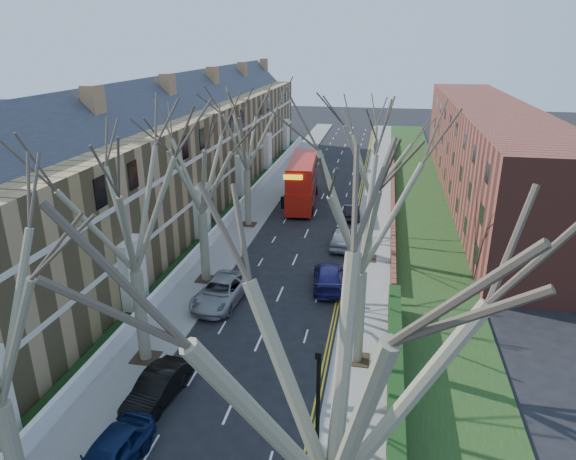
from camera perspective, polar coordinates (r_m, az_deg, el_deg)
The scene contains 22 objects.
ground at distance 24.03m, azimuth -8.76°, elevation -23.54°, with size 240.00×240.00×0.00m, color black.
pavement_left at distance 58.88m, azimuth -1.93°, elevation 4.15°, with size 3.00×102.00×0.12m, color slate.
pavement_right at distance 57.54m, azimuth 9.84°, elevation 3.47°, with size 3.00×102.00×0.12m, color slate.
terrace_left at distance 52.41m, azimuth -12.21°, elevation 7.83°, with size 9.70×78.00×13.60m.
flats_right at distance 61.24m, azimuth 21.10°, elevation 8.19°, with size 13.97×54.00×10.00m.
wall_hedge_right at distance 23.86m, azimuth 11.84°, elevation -20.51°, with size 0.70×24.00×1.80m.
front_wall_left at distance 51.71m, azimuth -5.65°, elevation 2.38°, with size 0.30×78.00×1.00m.
grass_verge_right at distance 57.65m, azimuth 14.32°, elevation 3.25°, with size 6.00×102.00×0.06m.
lamp_post at distance 17.50m, azimuth 3.22°, elevation -23.04°, with size 0.18×0.50×8.11m.
tree_left_mid at distance 26.20m, azimuth -17.44°, elevation 3.92°, with size 10.50×10.50×14.71m.
tree_left_far at distance 35.12m, azimuth -9.89°, elevation 8.08°, with size 10.15×10.15×14.22m.
tree_left_dist at distance 46.30m, azimuth -4.72°, elevation 11.66°, with size 10.50×10.50×14.71m.
tree_right_near at distance 12.18m, azimuth 5.45°, elevation -13.28°, with size 10.85×10.85×15.20m.
tree_right_mid at distance 25.13m, azimuth 8.57°, elevation 3.96°, with size 10.50×10.50×14.71m.
tree_right_far at distance 38.82m, azimuth 9.54°, elevation 9.27°, with size 10.15×10.15×14.22m.
double_decker_bus at distance 54.53m, azimuth 1.61°, elevation 5.33°, with size 3.59×11.64×4.78m.
car_left_near at distance 23.77m, azimuth -19.23°, elevation -22.61°, with size 1.88×4.66×1.59m, color #0D1B41.
car_left_mid at distance 26.78m, azimuth -14.32°, elevation -16.59°, with size 1.57×4.50×1.48m, color black.
car_left_far at distance 34.70m, azimuth -7.43°, elevation -6.79°, with size 2.67×5.79×1.61m, color gray.
car_right_near at distance 36.61m, azimuth 4.54°, elevation -5.22°, with size 2.16×5.30×1.54m, color #17164D.
car_right_mid at distance 43.68m, azimuth 6.04°, elevation -0.84°, with size 1.90×4.73×1.61m, color gray.
car_right_far at distance 50.81m, azimuth 7.06°, elevation 2.06°, with size 1.43×4.10×1.35m, color black.
Camera 1 is at (6.47, -16.11, 16.61)m, focal length 32.00 mm.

